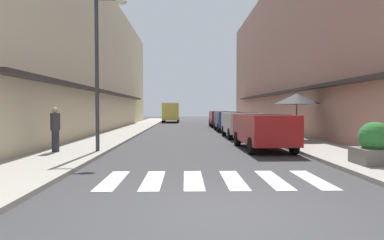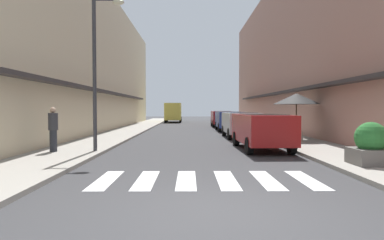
{
  "view_description": "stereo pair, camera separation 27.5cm",
  "coord_description": "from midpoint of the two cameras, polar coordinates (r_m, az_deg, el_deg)",
  "views": [
    {
      "loc": [
        -0.67,
        -5.37,
        1.7
      ],
      "look_at": [
        -0.25,
        14.65,
        1.01
      ],
      "focal_mm": 31.38,
      "sensor_mm": 36.0,
      "label": 1
    },
    {
      "loc": [
        -0.4,
        -5.37,
        1.7
      ],
      "look_at": [
        -0.25,
        14.65,
        1.01
      ],
      "focal_mm": 31.38,
      "sensor_mm": 36.0,
      "label": 2
    }
  ],
  "objects": [
    {
      "name": "planter_midblock",
      "position": [
        16.69,
        16.29,
        -1.8
      ],
      "size": [
        0.78,
        0.78,
        1.09
      ],
      "color": "gray",
      "rests_on": "sidewalk_right"
    },
    {
      "name": "street_lamp",
      "position": [
        13.04,
        -15.7,
        10.29
      ],
      "size": [
        1.19,
        0.28,
        5.75
      ],
      "color": "#38383D",
      "rests_on": "sidewalk_left"
    },
    {
      "name": "parked_car_distant",
      "position": [
        31.06,
        4.49,
        0.53
      ],
      "size": [
        1.84,
        4.21,
        1.47
      ],
      "color": "maroon",
      "rests_on": "ground_plane"
    },
    {
      "name": "pedestrian_walking_near",
      "position": [
        13.22,
        -22.77,
        -1.34
      ],
      "size": [
        0.34,
        0.34,
        1.63
      ],
      "rotation": [
        0.0,
        0.0,
        4.54
      ],
      "color": "#282B33",
      "rests_on": "sidewalk_left"
    },
    {
      "name": "delivery_van",
      "position": [
        41.65,
        -3.79,
        1.56
      ],
      "size": [
        2.04,
        5.41,
        2.37
      ],
      "color": "#D8CC4C",
      "rests_on": "ground_plane"
    },
    {
      "name": "sidewalk_right",
      "position": [
        23.64,
        12.13,
        -2.05
      ],
      "size": [
        2.63,
        61.5,
        0.12
      ],
      "primitive_type": "cube",
      "color": "#9E998E",
      "rests_on": "ground_plane"
    },
    {
      "name": "sidewalk_left",
      "position": [
        23.42,
        -12.0,
        -2.09
      ],
      "size": [
        2.63,
        61.5,
        0.12
      ],
      "primitive_type": "cube",
      "color": "#9E998E",
      "rests_on": "ground_plane"
    },
    {
      "name": "crosswalk",
      "position": [
        8.07,
        2.67,
        -10.14
      ],
      "size": [
        5.2,
        2.2,
        0.01
      ],
      "color": "silver",
      "rests_on": "ground_plane"
    },
    {
      "name": "cafe_umbrella",
      "position": [
        17.89,
        16.96,
        3.43
      ],
      "size": [
        2.33,
        2.33,
        2.35
      ],
      "color": "#262626",
      "rests_on": "sidewalk_right"
    },
    {
      "name": "building_row_left",
      "position": [
        25.73,
        -20.06,
        9.62
      ],
      "size": [
        5.5,
        41.54,
        10.35
      ],
      "color": "beige",
      "rests_on": "ground_plane"
    },
    {
      "name": "parked_car_near",
      "position": [
        14.08,
        11.47,
        -1.23
      ],
      "size": [
        1.9,
        4.43,
        1.47
      ],
      "color": "maroon",
      "rests_on": "ground_plane"
    },
    {
      "name": "ground_plane",
      "position": [
        23.01,
        0.12,
        -2.26
      ],
      "size": [
        96.64,
        96.64,
        0.0
      ],
      "primitive_type": "plane",
      "color": "#38383A"
    },
    {
      "name": "building_row_right",
      "position": [
        26.19,
        19.9,
        11.07
      ],
      "size": [
        5.5,
        41.54,
        11.8
      ],
      "color": "#A87A6B",
      "rests_on": "ground_plane"
    },
    {
      "name": "planter_corner",
      "position": [
        10.8,
        27.98,
        -3.78
      ],
      "size": [
        1.02,
        1.02,
        1.2
      ],
      "color": "slate",
      "rests_on": "sidewalk_right"
    },
    {
      "name": "parked_car_mid",
      "position": [
        19.58,
        7.86,
        -0.33
      ],
      "size": [
        1.86,
        3.94,
        1.47
      ],
      "color": "silver",
      "rests_on": "ground_plane"
    },
    {
      "name": "parked_car_far",
      "position": [
        25.41,
        5.77,
        0.21
      ],
      "size": [
        1.82,
        4.12,
        1.47
      ],
      "color": "navy",
      "rests_on": "ground_plane"
    }
  ]
}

